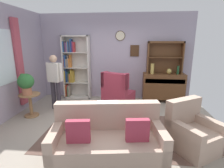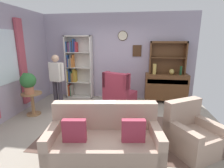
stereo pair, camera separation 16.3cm
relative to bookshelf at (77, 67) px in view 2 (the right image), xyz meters
The scene contains 18 objects.
ground_plane 2.61m from the bookshelf, 54.77° to the right, with size 5.40×4.60×0.02m, color #9E9384.
wall_back 1.43m from the bookshelf, ahead, with size 5.00×0.09×2.80m.
wall_left 2.27m from the bookshelf, 120.68° to the right, with size 0.16×4.20×2.80m.
area_rug 2.94m from the bookshelf, 54.97° to the right, with size 2.99×1.88×0.01m, color brown.
bookshelf is the anchor object (origin of this frame).
sideboard 3.02m from the bookshelf, ahead, with size 1.30×0.45×0.92m.
sideboard_hutch 3.01m from the bookshelf, ahead, with size 1.10×0.26×1.00m.
vase_tall 2.58m from the bookshelf, ahead, with size 0.11×0.11×0.32m, color tan.
vase_round 3.10m from the bookshelf, ahead, with size 0.15×0.15×0.17m, color tan.
bottle_wine 3.36m from the bookshelf, ahead, with size 0.07×0.07×0.27m, color #194223.
couch_floral 3.55m from the bookshelf, 63.49° to the right, with size 1.90×1.10×0.90m.
armchair_floral 4.12m from the bookshelf, 41.07° to the right, with size 1.05×1.06×0.88m.
wingback_chair 1.80m from the bookshelf, 23.92° to the right, with size 1.03×1.04×1.05m.
plant_stand 1.90m from the bookshelf, 112.48° to the right, with size 0.52×0.52×0.60m.
potted_plant_large 1.83m from the bookshelf, 112.76° to the right, with size 0.39×0.39×0.54m.
person_reading 1.14m from the bookshelf, 100.20° to the right, with size 0.52×0.28×1.56m.
coffee_table 2.86m from the bookshelf, 55.02° to the right, with size 0.80×0.50×0.42m.
book_stack 2.90m from the bookshelf, 56.06° to the right, with size 0.19×0.15×0.11m.
Camera 2 is at (0.67, -3.67, 1.93)m, focal length 27.77 mm.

